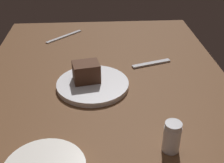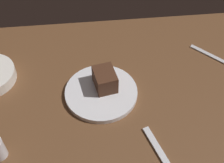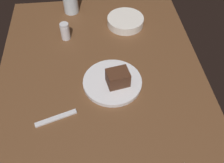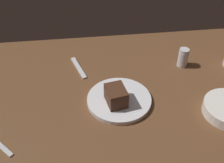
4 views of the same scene
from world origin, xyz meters
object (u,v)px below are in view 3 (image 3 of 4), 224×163
(side_bowl, at_px, (125,21))
(dessert_spoon, at_px, (56,118))
(chocolate_cake_slice, at_px, (118,78))
(salt_shaker, at_px, (65,31))
(dessert_plate, at_px, (112,82))
(water_glass, at_px, (70,1))

(side_bowl, xyz_separation_m, dessert_spoon, (-0.50, 0.32, -0.02))
(chocolate_cake_slice, bearing_deg, dessert_spoon, 118.08)
(side_bowl, bearing_deg, salt_shaker, 104.17)
(dessert_plate, xyz_separation_m, salt_shaker, (0.29, 0.18, 0.03))
(water_glass, distance_m, side_bowl, 0.30)
(water_glass, xyz_separation_m, dessert_spoon, (-0.64, 0.06, -0.06))
(dessert_plate, bearing_deg, dessert_spoon, 122.92)
(dessert_plate, height_order, salt_shaker, salt_shaker)
(dessert_plate, distance_m, chocolate_cake_slice, 0.05)
(side_bowl, distance_m, dessert_spoon, 0.60)
(salt_shaker, bearing_deg, dessert_spoon, 175.84)
(water_glass, bearing_deg, dessert_plate, -162.54)
(dessert_plate, xyz_separation_m, dessert_spoon, (-0.14, 0.22, -0.00))
(side_bowl, bearing_deg, water_glass, 62.40)
(dessert_plate, height_order, side_bowl, side_bowl)
(salt_shaker, relative_size, dessert_spoon, 0.54)
(dessert_plate, bearing_deg, chocolate_cake_slice, -126.69)
(water_glass, relative_size, dessert_spoon, 0.84)
(side_bowl, relative_size, dessert_spoon, 1.17)
(dessert_spoon, bearing_deg, salt_shaker, 68.37)
(chocolate_cake_slice, xyz_separation_m, water_glass, (0.52, 0.18, 0.02))
(chocolate_cake_slice, relative_size, side_bowl, 0.47)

